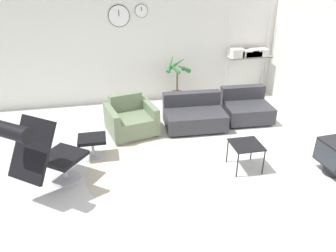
% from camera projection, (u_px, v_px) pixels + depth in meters
% --- Properties ---
extents(ground_plane, '(12.00, 12.00, 0.00)m').
position_uv_depth(ground_plane, '(162.00, 160.00, 5.57)').
color(ground_plane, silver).
extents(wall_back, '(12.00, 0.09, 2.80)m').
position_uv_depth(wall_back, '(139.00, 42.00, 7.36)').
color(wall_back, silver).
rests_on(wall_back, ground_plane).
extents(round_rug, '(2.21, 2.21, 0.01)m').
position_uv_depth(round_rug, '(155.00, 168.00, 5.33)').
color(round_rug, '#BCB29E').
rests_on(round_rug, ground_plane).
extents(lounge_chair, '(1.09, 1.21, 1.27)m').
position_uv_depth(lounge_chair, '(39.00, 149.00, 4.43)').
color(lounge_chair, '#BCBCC1').
rests_on(lounge_chair, ground_plane).
extents(ottoman, '(0.46, 0.39, 0.39)m').
position_uv_depth(ottoman, '(92.00, 143.00, 5.52)').
color(ottoman, '#BCBCC1').
rests_on(ottoman, ground_plane).
extents(armchair_red, '(1.03, 0.97, 0.73)m').
position_uv_depth(armchair_red, '(131.00, 120.00, 6.33)').
color(armchair_red, silver).
rests_on(armchair_red, ground_plane).
extents(couch_low, '(1.21, 0.88, 0.65)m').
position_uv_depth(couch_low, '(194.00, 116.00, 6.59)').
color(couch_low, black).
rests_on(couch_low, ground_plane).
extents(couch_second, '(0.97, 0.87, 0.65)m').
position_uv_depth(couch_second, '(246.00, 109.00, 6.90)').
color(couch_second, black).
rests_on(couch_second, ground_plane).
extents(side_table, '(0.47, 0.47, 0.44)m').
position_uv_depth(side_table, '(246.00, 146.00, 5.17)').
color(side_table, black).
rests_on(side_table, ground_plane).
extents(potted_plant, '(0.59, 0.59, 1.16)m').
position_uv_depth(potted_plant, '(177.00, 84.00, 7.51)').
color(potted_plant, brown).
rests_on(potted_plant, ground_plane).
extents(shelf_unit, '(1.05, 0.28, 1.96)m').
position_uv_depth(shelf_unit, '(250.00, 54.00, 7.76)').
color(shelf_unit, '#BCBCC1').
rests_on(shelf_unit, ground_plane).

